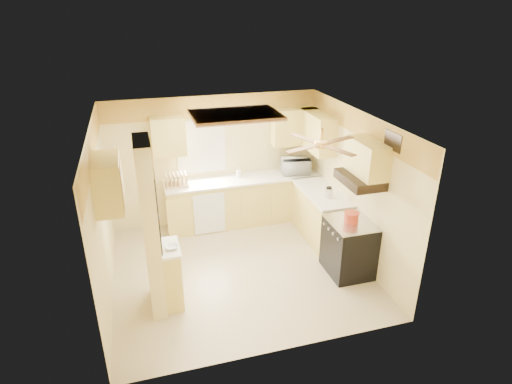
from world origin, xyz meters
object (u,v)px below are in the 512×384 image
object	(u,v)px
stove	(349,247)
microwave	(296,166)
bowl	(172,247)
dutch_oven	(351,217)
kettle	(329,193)

from	to	relation	value
stove	microwave	xyz separation A→B (m)	(-0.12, 2.13, 0.63)
bowl	dutch_oven	size ratio (longest dim) A/B	0.78
bowl	kettle	xyz separation A→B (m)	(2.78, 0.94, 0.07)
microwave	bowl	size ratio (longest dim) A/B	2.92
bowl	stove	bearing A→B (deg)	1.21
stove	bowl	world-z (taller)	bowl
stove	dutch_oven	size ratio (longest dim) A/B	3.79
dutch_oven	kettle	xyz separation A→B (m)	(0.02, 0.87, 0.04)
microwave	bowl	xyz separation A→B (m)	(-2.65, -2.19, -0.13)
stove	kettle	bearing A→B (deg)	88.68
microwave	dutch_oven	size ratio (longest dim) A/B	2.27
dutch_oven	stove	bearing A→B (deg)	-79.10
bowl	kettle	world-z (taller)	kettle
microwave	kettle	bearing A→B (deg)	104.10
stove	microwave	bearing A→B (deg)	93.12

